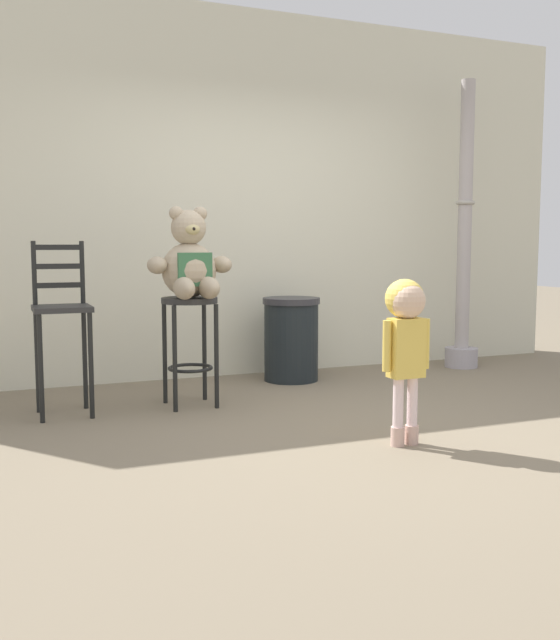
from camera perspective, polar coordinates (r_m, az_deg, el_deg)
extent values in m
plane|color=#796C57|center=(4.54, 5.83, -8.48)|extent=(24.00, 24.00, 0.00)
cube|color=beige|center=(6.39, -3.32, 9.81)|extent=(6.46, 0.30, 3.11)
cylinder|color=#292929|center=(5.04, -7.21, 1.56)|extent=(0.39, 0.39, 0.04)
cylinder|color=black|center=(4.90, -8.36, -3.08)|extent=(0.03, 0.03, 0.73)
cylinder|color=black|center=(4.98, -5.07, -2.90)|extent=(0.03, 0.03, 0.73)
cylinder|color=black|center=(5.19, -9.15, -2.60)|extent=(0.03, 0.03, 0.73)
cylinder|color=black|center=(5.26, -6.03, -2.44)|extent=(0.03, 0.03, 0.73)
torus|color=black|center=(5.10, -7.14, -3.80)|extent=(0.32, 0.32, 0.02)
sphere|color=tan|center=(5.03, -7.24, 3.95)|extent=(0.38, 0.38, 0.38)
cube|color=#346741|center=(4.88, -6.76, 4.00)|extent=(0.24, 0.03, 0.23)
sphere|color=tan|center=(5.02, -7.28, 7.29)|extent=(0.24, 0.24, 0.24)
ellipsoid|color=tan|center=(4.92, -6.97, 7.15)|extent=(0.10, 0.08, 0.07)
sphere|color=black|center=(4.90, -6.88, 7.19)|extent=(0.03, 0.03, 0.03)
sphere|color=tan|center=(5.01, -8.25, 8.40)|extent=(0.10, 0.10, 0.10)
sphere|color=tan|center=(5.05, -6.36, 8.40)|extent=(0.10, 0.10, 0.10)
ellipsoid|color=tan|center=(4.94, -9.74, 4.32)|extent=(0.13, 0.21, 0.12)
ellipsoid|color=tan|center=(5.06, -4.64, 4.42)|extent=(0.13, 0.21, 0.12)
ellipsoid|color=tan|center=(4.84, -7.64, 2.51)|extent=(0.13, 0.32, 0.15)
ellipsoid|color=tan|center=(4.88, -5.70, 2.57)|extent=(0.13, 0.32, 0.15)
cylinder|color=#D2A99A|center=(4.16, 9.32, -9.11)|extent=(0.08, 0.08, 0.11)
cylinder|color=silver|center=(4.11, 9.37, -6.48)|extent=(0.06, 0.06, 0.28)
cylinder|color=#D2A99A|center=(4.21, 10.41, -8.95)|extent=(0.08, 0.08, 0.11)
cylinder|color=silver|center=(4.16, 10.47, -6.35)|extent=(0.06, 0.06, 0.28)
cube|color=#E5C04E|center=(4.08, 10.00, -2.19)|extent=(0.20, 0.11, 0.33)
cylinder|color=#E5C04E|center=(4.01, 8.49, -2.06)|extent=(0.05, 0.05, 0.28)
cylinder|color=#E5C04E|center=(4.15, 11.47, -1.85)|extent=(0.05, 0.05, 0.28)
sphere|color=#D8B293|center=(4.05, 10.07, 1.52)|extent=(0.20, 0.20, 0.20)
sphere|color=#ECC755|center=(4.07, 9.88, 1.69)|extent=(0.22, 0.22, 0.22)
cylinder|color=black|center=(5.99, 0.90, -1.77)|extent=(0.45, 0.45, 0.64)
cylinder|color=#2D2D33|center=(5.95, 0.90, 1.54)|extent=(0.48, 0.48, 0.05)
cylinder|color=#A59FA6|center=(6.88, 14.20, -2.89)|extent=(0.30, 0.30, 0.18)
cylinder|color=#AEA6A4|center=(6.80, 14.48, 7.99)|extent=(0.13, 0.13, 2.42)
torus|color=#ADA89E|center=(6.81, 14.51, 9.00)|extent=(0.17, 0.17, 0.04)
cube|color=#292929|center=(4.92, -16.94, 0.88)|extent=(0.37, 0.37, 0.03)
cylinder|color=black|center=(4.80, -18.48, -3.70)|extent=(0.03, 0.03, 0.70)
cylinder|color=black|center=(4.83, -14.79, -3.53)|extent=(0.03, 0.03, 0.70)
cylinder|color=black|center=(5.11, -18.72, -3.14)|extent=(0.03, 0.03, 0.70)
cylinder|color=black|center=(5.14, -15.25, -2.98)|extent=(0.03, 0.03, 0.70)
cylinder|color=black|center=(5.05, -18.95, 3.56)|extent=(0.03, 0.03, 0.42)
cylinder|color=black|center=(5.08, -15.44, 3.68)|extent=(0.03, 0.03, 0.42)
cube|color=black|center=(5.07, -17.16, 2.66)|extent=(0.31, 0.02, 0.04)
cube|color=black|center=(5.06, -17.20, 4.10)|extent=(0.31, 0.02, 0.04)
cube|color=black|center=(5.06, -17.25, 5.54)|extent=(0.31, 0.02, 0.04)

